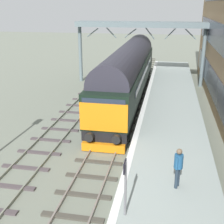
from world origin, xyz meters
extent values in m
plane|color=slate|center=(0.00, 0.00, 0.00)|extent=(140.00, 140.00, 0.00)
cube|color=slate|center=(-0.72, 0.00, 0.07)|extent=(0.07, 60.00, 0.15)
cube|color=slate|center=(0.72, 0.00, 0.07)|extent=(0.07, 60.00, 0.15)
cube|color=#444038|center=(0.00, -7.32, 0.04)|extent=(2.50, 0.26, 0.09)
cube|color=#444038|center=(0.00, -5.85, 0.04)|extent=(2.50, 0.26, 0.09)
cube|color=#444038|center=(0.00, -4.39, 0.04)|extent=(2.50, 0.26, 0.09)
cube|color=#444038|center=(0.00, -2.93, 0.04)|extent=(2.50, 0.26, 0.09)
cube|color=#444038|center=(0.00, -1.46, 0.04)|extent=(2.50, 0.26, 0.09)
cube|color=#444038|center=(0.00, 0.00, 0.04)|extent=(2.50, 0.26, 0.09)
cube|color=#444038|center=(0.00, 1.46, 0.04)|extent=(2.50, 0.26, 0.09)
cube|color=#444038|center=(0.00, 2.93, 0.04)|extent=(2.50, 0.26, 0.09)
cube|color=#444038|center=(0.00, 4.39, 0.04)|extent=(2.50, 0.26, 0.09)
cube|color=#444038|center=(0.00, 5.85, 0.04)|extent=(2.50, 0.26, 0.09)
cube|color=#444038|center=(0.00, 7.32, 0.04)|extent=(2.50, 0.26, 0.09)
cube|color=#444038|center=(0.00, 8.78, 0.04)|extent=(2.50, 0.26, 0.09)
cube|color=#444038|center=(0.00, 10.24, 0.04)|extent=(2.50, 0.26, 0.09)
cube|color=#444038|center=(0.00, 11.71, 0.04)|extent=(2.50, 0.26, 0.09)
cube|color=#444038|center=(0.00, 13.17, 0.04)|extent=(2.50, 0.26, 0.09)
cube|color=#444038|center=(0.00, 14.63, 0.04)|extent=(2.50, 0.26, 0.09)
cube|color=#444038|center=(0.00, 16.10, 0.04)|extent=(2.50, 0.26, 0.09)
cube|color=#444038|center=(0.00, 17.56, 0.04)|extent=(2.50, 0.26, 0.09)
cube|color=#444038|center=(0.00, 19.02, 0.04)|extent=(2.50, 0.26, 0.09)
cube|color=#444038|center=(0.00, 20.49, 0.04)|extent=(2.50, 0.26, 0.09)
cube|color=#444038|center=(0.00, 21.95, 0.04)|extent=(2.50, 0.26, 0.09)
cube|color=#444038|center=(0.00, 23.41, 0.04)|extent=(2.50, 0.26, 0.09)
cube|color=#444038|center=(0.00, 24.88, 0.04)|extent=(2.50, 0.26, 0.09)
cube|color=#444038|center=(0.00, 26.34, 0.04)|extent=(2.50, 0.26, 0.09)
cube|color=#444038|center=(0.00, 27.80, 0.04)|extent=(2.50, 0.26, 0.09)
cube|color=#444038|center=(0.00, 29.27, 0.04)|extent=(2.50, 0.26, 0.09)
cube|color=slate|center=(-4.17, 0.00, 0.07)|extent=(0.07, 60.00, 0.15)
cube|color=slate|center=(-2.73, 0.00, 0.07)|extent=(0.07, 60.00, 0.15)
cube|color=#483F42|center=(-3.45, -5.83, 0.04)|extent=(2.50, 0.26, 0.09)
cube|color=#483F42|center=(-3.45, -4.17, 0.04)|extent=(2.50, 0.26, 0.09)
cube|color=#483F42|center=(-3.45, -2.50, 0.04)|extent=(2.50, 0.26, 0.09)
cube|color=#483F42|center=(-3.45, -0.83, 0.04)|extent=(2.50, 0.26, 0.09)
cube|color=#483F42|center=(-3.45, 0.83, 0.04)|extent=(2.50, 0.26, 0.09)
cube|color=#483F42|center=(-3.45, 2.50, 0.04)|extent=(2.50, 0.26, 0.09)
cube|color=#483F42|center=(-3.45, 4.17, 0.04)|extent=(2.50, 0.26, 0.09)
cube|color=#483F42|center=(-3.45, 5.83, 0.04)|extent=(2.50, 0.26, 0.09)
cube|color=#483F42|center=(-3.45, 7.50, 0.04)|extent=(2.50, 0.26, 0.09)
cube|color=#483F42|center=(-3.45, 9.17, 0.04)|extent=(2.50, 0.26, 0.09)
cube|color=#483F42|center=(-3.45, 10.83, 0.04)|extent=(2.50, 0.26, 0.09)
cube|color=#483F42|center=(-3.45, 12.50, 0.04)|extent=(2.50, 0.26, 0.09)
cube|color=#483F42|center=(-3.45, 14.17, 0.04)|extent=(2.50, 0.26, 0.09)
cube|color=#483F42|center=(-3.45, 15.83, 0.04)|extent=(2.50, 0.26, 0.09)
cube|color=#483F42|center=(-3.45, 17.50, 0.04)|extent=(2.50, 0.26, 0.09)
cube|color=#483F42|center=(-3.45, 19.17, 0.04)|extent=(2.50, 0.26, 0.09)
cube|color=#483F42|center=(-3.45, 20.83, 0.04)|extent=(2.50, 0.26, 0.09)
cube|color=#483F42|center=(-3.45, 22.50, 0.04)|extent=(2.50, 0.26, 0.09)
cube|color=#483F42|center=(-3.45, 24.17, 0.04)|extent=(2.50, 0.26, 0.09)
cube|color=#483F42|center=(-3.45, 25.83, 0.04)|extent=(2.50, 0.26, 0.09)
cube|color=#483F42|center=(-3.45, 27.50, 0.04)|extent=(2.50, 0.26, 0.09)
cube|color=#483F42|center=(-3.45, 29.17, 0.04)|extent=(2.50, 0.26, 0.09)
cube|color=#97A4A0|center=(3.60, 0.00, 0.50)|extent=(4.00, 44.00, 1.00)
cube|color=white|center=(1.75, 0.00, 1.00)|extent=(0.30, 44.00, 0.01)
cube|color=#2D303C|center=(6.73, 3.68, 1.95)|extent=(0.06, 32.84, 1.99)
cube|color=black|center=(0.00, 8.28, 0.82)|extent=(2.56, 19.68, 0.60)
cube|color=black|center=(0.00, 8.28, 2.17)|extent=(2.70, 19.68, 2.10)
cylinder|color=#2C2B36|center=(0.00, 8.28, 3.40)|extent=(2.56, 18.11, 2.57)
cube|color=orange|center=(0.00, -1.60, 2.02)|extent=(2.65, 0.08, 1.58)
cube|color=#232D3D|center=(0.00, -1.58, 2.75)|extent=(2.38, 0.04, 0.64)
cube|color=#232D3D|center=(1.37, 8.28, 2.47)|extent=(0.04, 13.78, 0.44)
cylinder|color=black|center=(-0.75, -1.81, 0.92)|extent=(0.48, 0.35, 0.48)
cylinder|color=black|center=(0.75, -1.81, 0.92)|extent=(0.48, 0.35, 0.48)
cube|color=orange|center=(0.00, -1.66, 0.29)|extent=(2.43, 0.36, 0.47)
cylinder|color=black|center=(0.00, 0.29, 0.52)|extent=(1.64, 1.04, 1.04)
cylinder|color=black|center=(0.00, 1.39, 0.52)|extent=(1.64, 1.04, 1.04)
cylinder|color=black|center=(0.00, 2.49, 0.52)|extent=(1.64, 1.04, 1.04)
cylinder|color=black|center=(0.00, 14.07, 0.52)|extent=(1.64, 1.04, 1.04)
cylinder|color=black|center=(0.00, 15.17, 0.52)|extent=(1.64, 1.04, 1.04)
cylinder|color=black|center=(0.00, 16.27, 0.52)|extent=(1.64, 1.04, 1.04)
cylinder|color=slate|center=(2.13, -7.99, 2.02)|extent=(0.08, 0.08, 2.03)
cube|color=black|center=(2.10, -7.99, 2.86)|extent=(0.05, 0.44, 0.36)
cube|color=white|center=(2.07, -7.99, 2.86)|extent=(0.01, 0.20, 0.24)
cylinder|color=#243240|center=(3.84, -6.05, 1.43)|extent=(0.13, 0.13, 0.84)
cylinder|color=#243240|center=(3.91, -5.86, 1.43)|extent=(0.13, 0.13, 0.84)
cylinder|color=#20517E|center=(3.87, -5.95, 2.13)|extent=(0.44, 0.44, 0.56)
sphere|color=brown|center=(3.87, -5.95, 2.54)|extent=(0.22, 0.22, 0.22)
cylinder|color=#20517E|center=(3.80, -6.15, 2.13)|extent=(0.09, 0.09, 0.52)
cylinder|color=#20517E|center=(3.95, -5.76, 2.13)|extent=(0.09, 0.09, 0.52)
cylinder|color=slate|center=(-5.85, 14.10, 2.84)|extent=(0.36, 0.36, 5.67)
cylinder|color=slate|center=(6.50, 14.10, 2.84)|extent=(0.36, 0.36, 5.67)
cube|color=slate|center=(0.32, 14.10, 5.92)|extent=(12.75, 2.00, 0.50)
cylinder|color=slate|center=(-4.49, 14.10, 5.07)|extent=(1.19, 0.10, 0.91)
cylinder|color=slate|center=(-2.56, 14.10, 5.07)|extent=(1.07, 0.10, 1.05)
cylinder|color=slate|center=(-0.64, 14.10, 5.07)|extent=(1.18, 0.10, 0.92)
cylinder|color=slate|center=(1.29, 14.10, 5.07)|extent=(0.97, 0.10, 1.14)
cylinder|color=slate|center=(3.21, 14.10, 5.07)|extent=(1.04, 0.10, 1.08)
cylinder|color=slate|center=(5.14, 14.10, 5.07)|extent=(1.11, 0.10, 1.01)
camera|label=1|loc=(3.28, -16.45, 7.75)|focal=48.54mm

